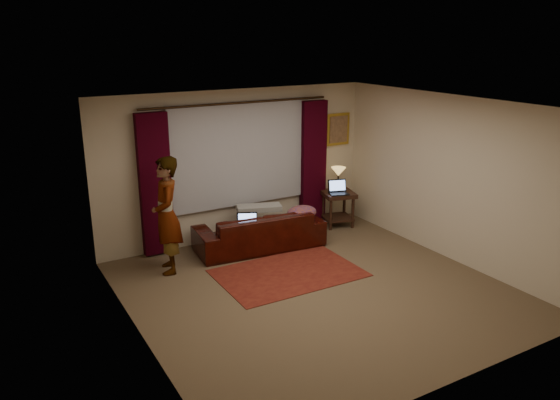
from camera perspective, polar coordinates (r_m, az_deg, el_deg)
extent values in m
cube|color=brown|center=(7.86, 3.82, -9.38)|extent=(5.00, 5.00, 0.01)
cube|color=silver|center=(7.09, 4.24, 9.81)|extent=(5.00, 5.00, 0.02)
cube|color=beige|center=(9.47, -4.49, 3.65)|extent=(5.00, 0.02, 2.60)
cube|color=beige|center=(5.62, 18.53, -6.85)|extent=(5.00, 0.02, 2.60)
cube|color=beige|center=(6.38, -14.97, -3.62)|extent=(0.02, 5.00, 2.60)
cube|color=beige|center=(8.97, 17.38, 2.15)|extent=(0.02, 5.00, 2.60)
cube|color=#A5A6AE|center=(9.37, -4.36, 4.77)|extent=(2.50, 0.05, 1.80)
cube|color=black|center=(8.87, -12.91, 1.54)|extent=(0.50, 0.14, 2.30)
cube|color=black|center=(10.13, 3.48, 3.86)|extent=(0.50, 0.14, 2.30)
cylinder|color=#301F11|center=(9.18, -4.34, 10.08)|extent=(0.04, 0.04, 3.40)
cube|color=gold|center=(10.41, 6.07, 7.37)|extent=(0.50, 0.04, 0.60)
imported|color=black|center=(9.13, -2.18, -2.50)|extent=(2.22, 1.13, 0.86)
cube|color=gray|center=(9.24, -2.22, 0.58)|extent=(0.81, 0.52, 0.09)
ellipsoid|color=brown|center=(9.32, 2.30, -1.35)|extent=(0.55, 0.43, 0.23)
cube|color=maroon|center=(8.34, 0.89, -7.63)|extent=(2.14, 1.43, 0.01)
cube|color=black|center=(10.30, 6.04, -0.90)|extent=(0.70, 0.70, 0.65)
imported|color=gray|center=(8.28, -11.75, -1.60)|extent=(0.63, 0.63, 1.78)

